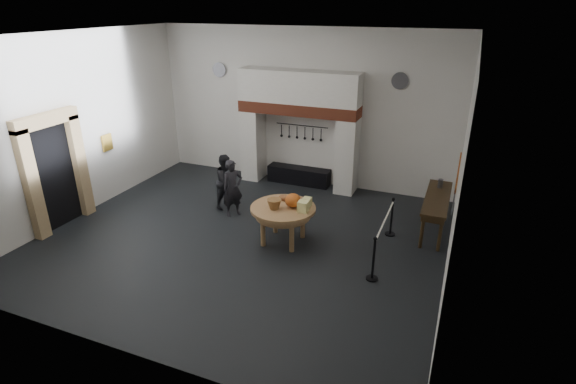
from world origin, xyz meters
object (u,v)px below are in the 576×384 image
at_px(barrier_post_far, 392,218).
at_px(visitor_far, 227,181).
at_px(side_table, 437,198).
at_px(barrier_post_near, 374,260).
at_px(iron_range, 299,175).
at_px(work_table, 283,208).
at_px(visitor_near, 233,188).

bearing_deg(barrier_post_far, visitor_far, -179.67).
height_order(visitor_far, side_table, visitor_far).
distance_m(visitor_far, barrier_post_near, 4.80).
bearing_deg(iron_range, side_table, -22.26).
relative_size(visitor_far, side_table, 0.66).
height_order(work_table, barrier_post_far, barrier_post_far).
relative_size(visitor_near, barrier_post_near, 1.65).
height_order(iron_range, barrier_post_far, barrier_post_far).
distance_m(work_table, visitor_far, 2.46).
distance_m(work_table, side_table, 3.65).
height_order(iron_range, side_table, side_table).
xyz_separation_m(visitor_far, barrier_post_far, (4.36, 0.02, -0.28)).
distance_m(iron_range, barrier_post_far, 3.90).
distance_m(barrier_post_near, barrier_post_far, 2.00).
bearing_deg(barrier_post_near, work_table, 161.36).
distance_m(visitor_near, barrier_post_near, 4.27).
bearing_deg(side_table, work_table, -150.03).
xyz_separation_m(work_table, side_table, (3.16, 1.82, 0.03)).
bearing_deg(visitor_far, side_table, -72.88).
distance_m(visitor_far, barrier_post_far, 4.37).
relative_size(work_table, barrier_post_far, 1.63).
bearing_deg(barrier_post_far, work_table, -150.83).
bearing_deg(iron_range, work_table, -75.02).
relative_size(iron_range, visitor_far, 1.30).
bearing_deg(visitor_near, barrier_post_far, -46.44).
xyz_separation_m(iron_range, visitor_near, (-0.79, -2.68, 0.49)).
xyz_separation_m(barrier_post_near, barrier_post_far, (0.00, 2.00, 0.00)).
xyz_separation_m(visitor_near, visitor_far, (-0.40, 0.40, -0.01)).
xyz_separation_m(visitor_near, barrier_post_far, (3.96, 0.42, -0.29)).
distance_m(work_table, barrier_post_far, 2.59).
relative_size(iron_range, barrier_post_far, 2.11).
xyz_separation_m(iron_range, side_table, (4.10, -1.68, 0.62)).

